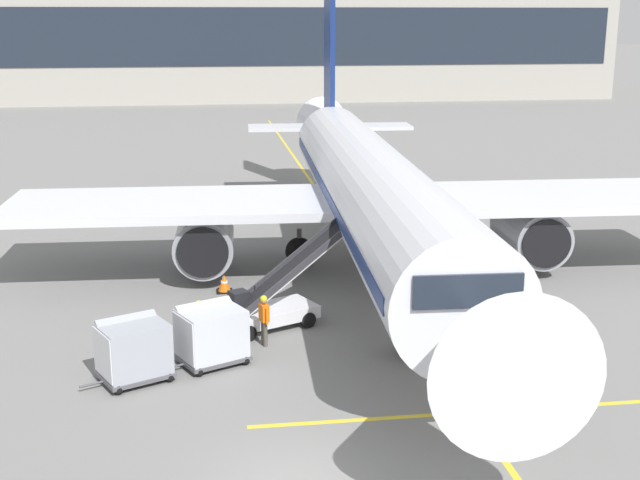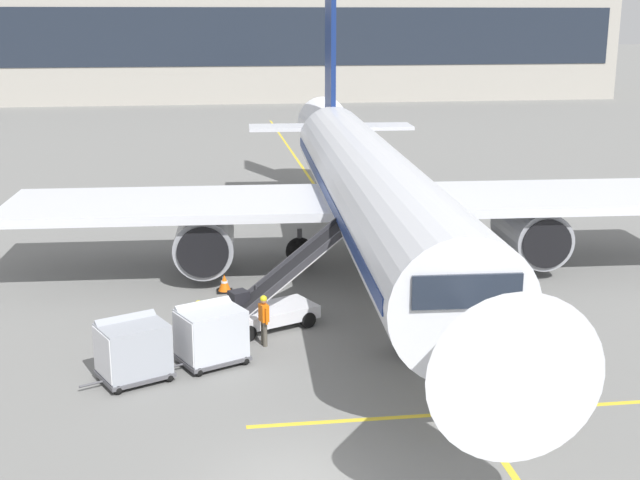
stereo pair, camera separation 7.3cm
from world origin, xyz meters
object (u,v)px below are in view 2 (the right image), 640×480
Objects in this scene: baggage_cart_lead at (210,333)px; safety_cone_engine_keepout at (224,283)px; belt_loader at (273,301)px; baggage_cart_second at (133,348)px; ground_crew_by_loader at (199,322)px; parked_airplane at (369,190)px; ground_crew_by_carts at (264,317)px.

baggage_cart_lead reaches higher than safety_cone_engine_keepout.
belt_loader reaches higher than baggage_cart_second.
ground_crew_by_loader is 2.45× the size of safety_cone_engine_keepout.
parked_airplane is 14.45× the size of baggage_cart_second.
baggage_cart_lead is (-6.89, -9.50, -2.48)m from parked_airplane.
belt_loader is at bearing -125.66° from parked_airplane.
safety_cone_engine_keepout is (0.63, 7.11, -0.65)m from baggage_cart_lead.
belt_loader is at bearing 75.69° from ground_crew_by_carts.
baggage_cart_lead is 1.08m from ground_crew_by_loader.
parked_airplane is 23.14× the size of ground_crew_by_carts.
ground_crew_by_carts is (2.12, 0.21, 0.00)m from ground_crew_by_loader.
baggage_cart_lead is at bearing -126.54° from belt_loader.
belt_loader is 3.72m from baggage_cart_lead.
safety_cone_engine_keepout is (0.98, 6.09, -0.65)m from ground_crew_by_loader.
ground_crew_by_loader and ground_crew_by_carts have the same top height.
belt_loader is 1.83× the size of baggage_cart_second.
parked_airplane is 7.40m from safety_cone_engine_keepout.
safety_cone_engine_keepout is at bearing 111.07° from belt_loader.
baggage_cart_lead is 7.17m from safety_cone_engine_keepout.
baggage_cart_lead is at bearing 22.62° from baggage_cart_second.
baggage_cart_second is at bearing -134.74° from ground_crew_by_loader.
parked_airplane reaches higher than ground_crew_by_loader.
belt_loader is 1.81m from ground_crew_by_carts.
ground_crew_by_loader is 6.20m from safety_cone_engine_keepout.
ground_crew_by_loader reaches higher than safety_cone_engine_keepout.
baggage_cart_second is 4.64m from ground_crew_by_carts.
baggage_cart_lead is 1.60× the size of ground_crew_by_loader.
parked_airplane is at bearing 49.52° from ground_crew_by_loader.
parked_airplane reaches higher than baggage_cart_lead.
baggage_cart_second reaches higher than safety_cone_engine_keepout.
ground_crew_by_loader is at bearing -130.48° from parked_airplane.
parked_airplane is 14.45× the size of baggage_cart_lead.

